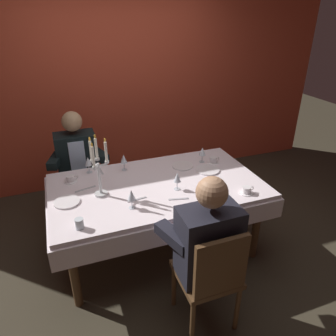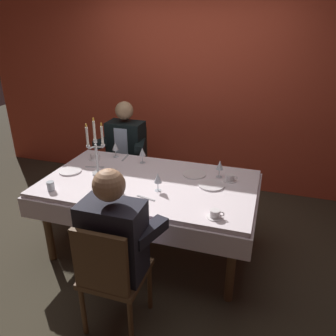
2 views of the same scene
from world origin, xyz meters
name	(u,v)px [view 1 (image 1 of 2)]	position (x,y,z in m)	size (l,w,h in m)	color
ground_plane	(158,247)	(0.00, 0.00, 0.00)	(12.00, 12.00, 0.00)	#393225
back_wall	(115,81)	(0.00, 1.66, 1.35)	(6.00, 0.12, 2.70)	#C3442C
dining_table	(157,195)	(0.00, 0.00, 0.62)	(1.94, 1.14, 0.74)	white
candelabra	(99,170)	(-0.51, -0.01, 0.98)	(0.15, 0.17, 0.55)	silver
dinner_plate_0	(208,170)	(0.56, 0.08, 0.75)	(0.23, 0.23, 0.01)	white
dinner_plate_1	(67,202)	(-0.80, -0.04, 0.75)	(0.21, 0.21, 0.01)	white
dinner_plate_2	(183,166)	(0.36, 0.25, 0.75)	(0.22, 0.22, 0.01)	white
wine_glass_0	(202,152)	(0.59, 0.28, 0.85)	(0.07, 0.07, 0.16)	silver
wine_glass_1	(177,178)	(0.14, -0.15, 0.86)	(0.07, 0.07, 0.16)	silver
wine_glass_2	(124,159)	(-0.21, 0.38, 0.86)	(0.07, 0.07, 0.16)	silver
wine_glass_3	(88,162)	(-0.55, 0.45, 0.85)	(0.07, 0.07, 0.16)	silver
wine_glass_4	(131,196)	(-0.31, -0.30, 0.85)	(0.07, 0.07, 0.16)	silver
water_tumbler_0	(79,224)	(-0.73, -0.42, 0.78)	(0.06, 0.06, 0.08)	silver
coffee_cup_0	(71,179)	(-0.73, 0.32, 0.77)	(0.13, 0.12, 0.06)	white
coffee_cup_1	(247,190)	(0.68, -0.42, 0.77)	(0.13, 0.12, 0.06)	white
coffee_cup_2	(213,160)	(0.70, 0.23, 0.77)	(0.13, 0.12, 0.06)	white
fork_0	(179,199)	(0.09, -0.31, 0.74)	(0.17, 0.02, 0.01)	#B7B7BC
knife_1	(85,189)	(-0.63, 0.13, 0.74)	(0.19, 0.02, 0.01)	#B7B7BC
fork_2	(137,199)	(-0.24, -0.19, 0.74)	(0.17, 0.02, 0.01)	#B7B7BC
knife_3	(100,170)	(-0.44, 0.45, 0.74)	(0.19, 0.02, 0.01)	#B7B7BC
seated_diner_0	(77,156)	(-0.62, 0.89, 0.74)	(0.63, 0.48, 1.24)	brown
seated_diner_1	(209,243)	(0.08, -0.89, 0.74)	(0.63, 0.48, 1.24)	brown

